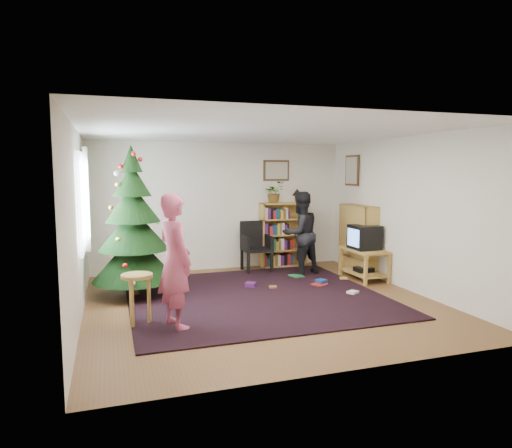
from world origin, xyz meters
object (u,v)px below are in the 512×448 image
object	(u,v)px
tv_stand	(364,261)
stool	(137,286)
person_by_chair	(300,234)
potted_plant	(274,192)
christmas_tree	(134,234)
table_lamp	(297,193)
picture_back	(276,171)
crt_tv	(364,237)
person_standing	(175,261)
bookshelf_back	(283,234)
bookshelf_right	(358,239)
armchair	(255,244)
picture_right	(352,170)

from	to	relation	value
tv_stand	stool	world-z (taller)	stool
person_by_chair	potted_plant	world-z (taller)	potted_plant
christmas_tree	table_lamp	size ratio (longest dim) A/B	8.27
picture_back	christmas_tree	bearing A→B (deg)	-152.37
crt_tv	person_standing	size ratio (longest dim) A/B	0.29
picture_back	stool	distance (m)	4.42
christmas_tree	stool	xyz separation A→B (m)	(-0.05, -1.43, -0.47)
stool	person_standing	size ratio (longest dim) A/B	0.39
picture_back	person_standing	xyz separation A→B (m)	(-2.51, -3.19, -1.12)
crt_tv	potted_plant	size ratio (longest dim) A/B	1.13
bookshelf_back	person_standing	size ratio (longest dim) A/B	0.78
picture_back	christmas_tree	distance (m)	3.43
potted_plant	table_lamp	distance (m)	0.50
bookshelf_right	stool	world-z (taller)	bookshelf_right
person_standing	table_lamp	xyz separation A→B (m)	(2.92, 3.06, 0.66)
tv_stand	potted_plant	xyz separation A→B (m)	(-1.16, 1.52, 1.19)
bookshelf_right	armchair	size ratio (longest dim) A/B	1.35
christmas_tree	crt_tv	size ratio (longest dim) A/B	4.76
bookshelf_back	table_lamp	distance (m)	0.88
armchair	potted_plant	distance (m)	1.12
christmas_tree	bookshelf_right	distance (m)	4.12
christmas_tree	person_standing	bearing A→B (deg)	-76.57
picture_back	table_lamp	xyz separation A→B (m)	(0.41, -0.14, -0.46)
bookshelf_right	christmas_tree	bearing A→B (deg)	94.01
christmas_tree	person_by_chair	world-z (taller)	christmas_tree
armchair	person_standing	xyz separation A→B (m)	(-1.95, -2.85, 0.32)
potted_plant	table_lamp	size ratio (longest dim) A/B	1.54
bookshelf_back	picture_right	bearing A→B (deg)	-25.83
bookshelf_right	potted_plant	xyz separation A→B (m)	(-1.28, 1.10, 0.85)
christmas_tree	bookshelf_right	size ratio (longest dim) A/B	1.79
person_standing	table_lamp	distance (m)	4.28
bookshelf_right	tv_stand	distance (m)	0.55
christmas_tree	picture_right	bearing A→B (deg)	10.69
picture_right	tv_stand	bearing A→B (deg)	-105.28
picture_right	stool	bearing A→B (deg)	-152.52
tv_stand	person_standing	bearing A→B (deg)	-156.80
stool	table_lamp	size ratio (longest dim) A/B	2.31
potted_plant	armchair	bearing A→B (deg)	-156.34
bookshelf_back	armchair	bearing A→B (deg)	-162.90
picture_right	table_lamp	world-z (taller)	picture_right
picture_right	bookshelf_back	world-z (taller)	picture_right
picture_right	potted_plant	xyz separation A→B (m)	(-1.42, 0.59, -0.43)
picture_right	bookshelf_right	bearing A→B (deg)	-104.78
bookshelf_right	potted_plant	size ratio (longest dim) A/B	3.00
crt_tv	table_lamp	size ratio (longest dim) A/B	1.74
bookshelf_right	person_standing	bearing A→B (deg)	117.86
christmas_tree	tv_stand	bearing A→B (deg)	-1.92
crt_tv	person_by_chair	size ratio (longest dim) A/B	0.31
picture_back	table_lamp	size ratio (longest dim) A/B	1.95
picture_back	person_by_chair	distance (m)	1.53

